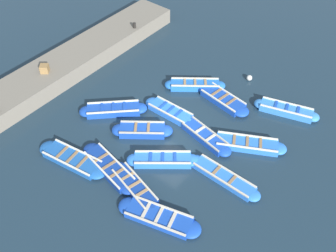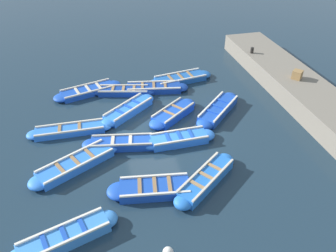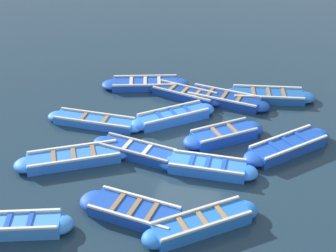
{
  "view_description": "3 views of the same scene",
  "coord_description": "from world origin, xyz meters",
  "views": [
    {
      "loc": [
        -8.69,
        11.12,
        14.7
      ],
      "look_at": [
        0.18,
        0.09,
        0.45
      ],
      "focal_mm": 42.0,
      "sensor_mm": 36.0,
      "label": 1
    },
    {
      "loc": [
        -2.29,
        -11.94,
        8.98
      ],
      "look_at": [
        0.64,
        -0.14,
        0.31
      ],
      "focal_mm": 35.0,
      "sensor_mm": 36.0,
      "label": 2
    },
    {
      "loc": [
        2.6,
        -13.25,
        9.29
      ],
      "look_at": [
        -0.89,
        0.94,
        0.31
      ],
      "focal_mm": 50.0,
      "sensor_mm": 36.0,
      "label": 3
    }
  ],
  "objects": [
    {
      "name": "boat_outer_left",
      "position": [
        0.79,
        3.77,
        0.17
      ],
      "size": [
        3.92,
        1.5,
        0.4
      ],
      "color": "navy",
      "rests_on": "ground"
    },
    {
      "name": "boat_far_corner",
      "position": [
        -2.76,
        4.36,
        0.15
      ],
      "size": [
        3.89,
        1.91,
        0.36
      ],
      "color": "#1947B7",
      "rests_on": "ground"
    },
    {
      "name": "boat_end_of_row",
      "position": [
        2.53,
        4.52,
        0.16
      ],
      "size": [
        3.99,
        1.53,
        0.38
      ],
      "color": "#1E59AD",
      "rests_on": "ground"
    },
    {
      "name": "boat_centre",
      "position": [
        3.44,
        0.79,
        0.2
      ],
      "size": [
        3.22,
        3.15,
        0.45
      ],
      "color": "#1947B7",
      "rests_on": "ground"
    },
    {
      "name": "boat_tucked",
      "position": [
        -3.74,
        0.85,
        0.15
      ],
      "size": [
        3.83,
        0.82,
        0.35
      ],
      "color": "blue",
      "rests_on": "ground"
    },
    {
      "name": "boat_broadside",
      "position": [
        -0.9,
        1.84,
        0.19
      ],
      "size": [
        3.2,
        2.76,
        0.44
      ],
      "color": "blue",
      "rests_on": "ground"
    },
    {
      "name": "boat_inner_gap",
      "position": [
        1.17,
        0.98,
        0.2
      ],
      "size": [
        3.0,
        2.56,
        0.46
      ],
      "color": "#1947B7",
      "rests_on": "ground"
    },
    {
      "name": "boat_stern_in",
      "position": [
        0.92,
        -1.04,
        0.18
      ],
      "size": [
        3.29,
        0.89,
        0.42
      ],
      "color": "blue",
      "rests_on": "ground"
    },
    {
      "name": "boat_outer_right",
      "position": [
        -0.74,
        -3.67,
        0.18
      ],
      "size": [
        3.59,
        1.42,
        0.42
      ],
      "color": "#1947B7",
      "rests_on": "ground"
    },
    {
      "name": "boat_near_quay",
      "position": [
        1.22,
        -3.7,
        0.21
      ],
      "size": [
        3.23,
        2.71,
        0.47
      ],
      "color": "blue",
      "rests_on": "ground"
    },
    {
      "name": "ground_plane",
      "position": [
        0.0,
        0.0,
        0.0
      ],
      "size": [
        120.0,
        120.0,
        0.0
      ],
      "primitive_type": "plane",
      "color": "#1C303F"
    },
    {
      "name": "boat_alongside",
      "position": [
        -1.57,
        -0.73,
        0.18
      ],
      "size": [
        3.48,
        1.33,
        0.41
      ],
      "color": "#1947B7",
      "rests_on": "ground"
    },
    {
      "name": "boat_mid_row",
      "position": [
        -3.52,
        -1.6,
        0.18
      ],
      "size": [
        3.84,
        2.58,
        0.41
      ],
      "color": "blue",
      "rests_on": "ground"
    },
    {
      "name": "boat_bow_out",
      "position": [
        -0.89,
        3.83,
        0.16
      ],
      "size": [
        3.51,
        1.52,
        0.38
      ],
      "color": "navy",
      "rests_on": "ground"
    },
    {
      "name": "boat_drifting",
      "position": [
        -3.91,
        -5.06,
        0.2
      ],
      "size": [
        3.58,
        1.7,
        0.46
      ],
      "color": "#3884E0",
      "rests_on": "ground"
    }
  ]
}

